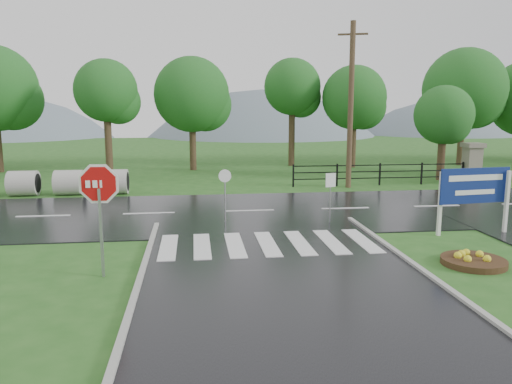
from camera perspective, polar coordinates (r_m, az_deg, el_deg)
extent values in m
plane|color=#285B1E|center=(10.72, 5.35, -13.38)|extent=(120.00, 120.00, 0.00)
cube|color=black|center=(20.18, -0.75, -2.28)|extent=(90.00, 8.00, 0.04)
cube|color=silver|center=(15.22, -9.98, -6.21)|extent=(0.50, 2.80, 0.02)
cube|color=silver|center=(15.20, -6.20, -6.13)|extent=(0.50, 2.80, 0.02)
cube|color=silver|center=(15.24, -2.41, -6.04)|extent=(0.50, 2.80, 0.02)
cube|color=silver|center=(15.35, 1.33, -5.92)|extent=(0.50, 2.80, 0.02)
cube|color=silver|center=(15.53, 5.00, -5.77)|extent=(0.50, 2.80, 0.02)
cube|color=silver|center=(15.76, 8.57, -5.61)|extent=(0.50, 2.80, 0.02)
cube|color=silver|center=(16.06, 12.03, -5.43)|extent=(0.50, 2.80, 0.02)
cube|color=gray|center=(29.95, 23.43, 2.80)|extent=(0.80, 0.80, 2.00)
cube|color=#6B6659|center=(29.85, 23.57, 4.93)|extent=(1.00, 1.00, 0.24)
cube|color=black|center=(27.74, 13.95, 1.58)|extent=(9.50, 0.05, 0.05)
cube|color=black|center=(27.69, 13.98, 2.29)|extent=(9.50, 0.05, 0.05)
cube|color=black|center=(27.65, 14.01, 3.01)|extent=(9.50, 0.05, 0.05)
cube|color=black|center=(26.39, 4.28, 1.87)|extent=(0.08, 0.08, 1.20)
cube|color=black|center=(29.75, 22.54, 2.04)|extent=(0.08, 0.08, 1.20)
sphere|color=slate|center=(81.12, -25.53, -4.48)|extent=(40.00, 40.00, 40.00)
sphere|color=slate|center=(78.32, 0.64, -6.18)|extent=(48.00, 48.00, 48.00)
sphere|color=slate|center=(85.56, 19.59, -2.40)|extent=(36.00, 36.00, 36.00)
cylinder|color=#9E9B93|center=(26.16, -25.04, 0.91)|extent=(1.30, 1.20, 1.20)
cylinder|color=#9E9B93|center=(25.59, -20.56, 1.03)|extent=(1.30, 1.20, 1.20)
cylinder|color=#9E9B93|center=(25.19, -15.91, 1.14)|extent=(1.30, 1.20, 1.20)
cube|color=#939399|center=(12.92, -17.27, -4.52)|extent=(0.07, 0.07, 2.24)
cylinder|color=white|center=(12.69, -17.54, 0.90)|extent=(1.34, 0.12, 1.35)
cylinder|color=#B30C0D|center=(12.68, -17.55, 0.89)|extent=(1.17, 0.12, 1.17)
cube|color=silver|center=(17.36, 20.30, -1.29)|extent=(0.12, 0.12, 2.12)
cube|color=silver|center=(18.55, 26.72, -1.06)|extent=(0.12, 0.12, 2.12)
cube|color=navy|center=(17.83, 23.74, 0.67)|extent=(2.54, 0.36, 1.17)
cube|color=white|center=(17.77, 23.86, 1.50)|extent=(2.00, 0.25, 0.19)
cube|color=white|center=(17.84, 23.75, -0.02)|extent=(1.48, 0.18, 0.16)
cylinder|color=#332111|center=(14.75, 23.59, -7.30)|extent=(1.70, 1.70, 0.17)
cube|color=#939399|center=(18.18, 8.46, -0.93)|extent=(0.04, 0.04, 1.74)
cube|color=white|center=(18.04, 8.54, 1.35)|extent=(0.40, 0.14, 0.50)
cylinder|color=#939399|center=(18.05, -3.55, -0.75)|extent=(0.06, 0.06, 1.84)
cylinder|color=white|center=(17.90, -3.58, 1.85)|extent=(0.46, 0.04, 0.46)
cylinder|color=#473523|center=(26.37, 10.77, 9.61)|extent=(0.28, 0.28, 8.43)
cube|color=brown|center=(26.61, 11.02, 17.29)|extent=(1.45, 0.57, 0.09)
cylinder|color=#3D2B1C|center=(30.70, 20.43, 4.19)|extent=(0.46, 0.46, 3.12)
sphere|color=#1B591E|center=(30.59, 20.67, 8.26)|extent=(3.33, 3.33, 3.33)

